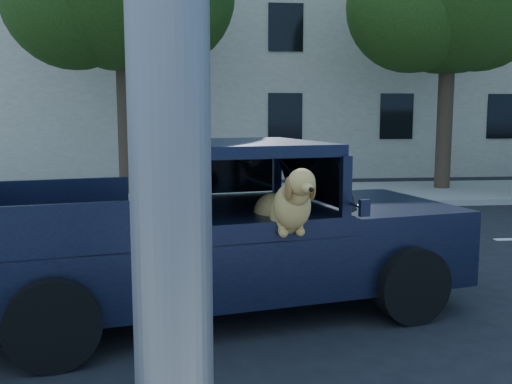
{
  "coord_description": "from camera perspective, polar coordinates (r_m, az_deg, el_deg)",
  "views": [
    {
      "loc": [
        -2.27,
        -6.17,
        2.26
      ],
      "look_at": [
        -1.58,
        -0.13,
        1.43
      ],
      "focal_mm": 40.0,
      "sensor_mm": 36.0,
      "label": 1
    }
  ],
  "objects": [
    {
      "name": "lane_stripes",
      "position": [
        10.72,
        17.16,
        -4.74
      ],
      "size": [
        21.6,
        0.14,
        0.01
      ],
      "primitive_type": null,
      "color": "silver",
      "rests_on": "ground"
    },
    {
      "name": "far_sidewalk",
      "position": [
        15.69,
        1.84,
        -0.27
      ],
      "size": [
        60.0,
        4.0,
        0.15
      ],
      "primitive_type": "cube",
      "color": "gray",
      "rests_on": "ground"
    },
    {
      "name": "ground",
      "position": [
        6.95,
        13.18,
        -11.43
      ],
      "size": [
        120.0,
        120.0,
        0.0
      ],
      "primitive_type": "plane",
      "color": "black",
      "rests_on": "ground"
    },
    {
      "name": "pickup_truck",
      "position": [
        6.61,
        -4.1,
        -6.27
      ],
      "size": [
        5.79,
        3.3,
        1.96
      ],
      "rotation": [
        0.0,
        0.0,
        0.21
      ],
      "color": "black",
      "rests_on": "ground"
    },
    {
      "name": "building_main",
      "position": [
        23.38,
        6.69,
        13.19
      ],
      "size": [
        26.0,
        6.0,
        9.0
      ],
      "primitive_type": "cube",
      "color": "beige",
      "rests_on": "ground"
    }
  ]
}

